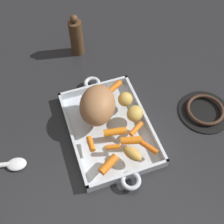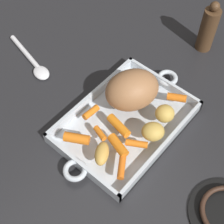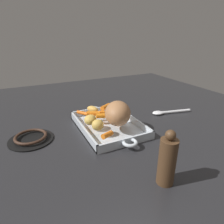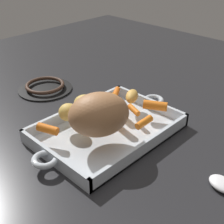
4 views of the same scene
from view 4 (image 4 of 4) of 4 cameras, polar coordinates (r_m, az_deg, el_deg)
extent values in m
plane|color=#232326|center=(0.76, -0.82, -4.03)|extent=(1.83, 1.83, 0.00)
cube|color=silver|center=(0.76, -0.82, -3.73)|extent=(0.34, 0.24, 0.01)
cube|color=silver|center=(0.82, -6.60, 0.20)|extent=(0.34, 0.01, 0.03)
cube|color=silver|center=(0.68, 6.16, -6.68)|extent=(0.34, 0.01, 0.03)
cube|color=silver|center=(0.86, 7.03, 1.41)|extent=(0.01, 0.24, 0.03)
cube|color=silver|center=(0.66, -11.07, -8.46)|extent=(0.01, 0.24, 0.03)
torus|color=silver|center=(0.87, 7.77, 2.21)|extent=(0.06, 0.06, 0.01)
torus|color=silver|center=(0.65, -12.38, -8.64)|extent=(0.06, 0.06, 0.01)
ellipsoid|color=#A06C44|center=(0.67, -2.46, -0.45)|extent=(0.17, 0.16, 0.10)
cylinder|color=orange|center=(0.80, -2.05, 1.70)|extent=(0.04, 0.05, 0.02)
cylinder|color=orange|center=(0.72, 6.00, -1.92)|extent=(0.05, 0.02, 0.02)
cylinder|color=orange|center=(0.78, 4.09, 0.41)|extent=(0.03, 0.04, 0.02)
cylinder|color=orange|center=(0.71, -11.92, -3.12)|extent=(0.04, 0.05, 0.02)
cylinder|color=orange|center=(0.79, 8.07, 1.20)|extent=(0.05, 0.06, 0.02)
cylinder|color=orange|center=(0.76, 0.72, 0.04)|extent=(0.03, 0.07, 0.03)
cylinder|color=orange|center=(0.85, 0.65, 3.35)|extent=(0.07, 0.05, 0.02)
cylinder|color=orange|center=(0.81, 1.06, 2.01)|extent=(0.04, 0.07, 0.03)
ellipsoid|color=gold|center=(0.78, -5.02, 1.75)|extent=(0.07, 0.07, 0.04)
ellipsoid|color=gold|center=(0.74, -8.15, -0.04)|extent=(0.07, 0.07, 0.04)
ellipsoid|color=gold|center=(0.82, 3.74, 2.96)|extent=(0.07, 0.06, 0.03)
cylinder|color=black|center=(0.99, -12.36, 4.36)|extent=(0.17, 0.17, 0.01)
torus|color=#382319|center=(0.99, -12.42, 4.92)|extent=(0.12, 0.12, 0.01)
ellipsoid|color=white|center=(0.64, 19.93, -12.53)|extent=(0.05, 0.06, 0.02)
camera|label=1|loc=(0.98, 35.02, 46.37)|focal=45.00mm
camera|label=2|loc=(1.13, 3.88, 45.95)|focal=54.04mm
camera|label=3|loc=(0.81, -65.88, 10.60)|focal=31.06mm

